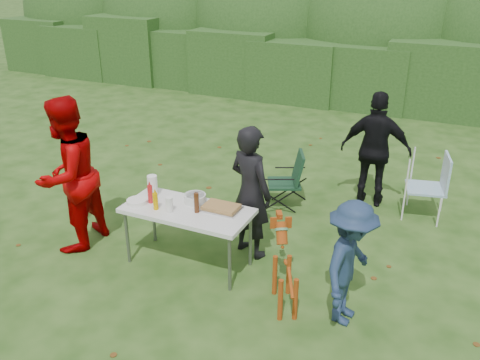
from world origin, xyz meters
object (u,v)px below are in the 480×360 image
at_px(folding_table, 187,213).
at_px(dog, 285,273).
at_px(mustard_bottle, 156,201).
at_px(ketchup_bottle, 150,194).
at_px(camping_chair, 284,180).
at_px(lawn_chair, 426,186).
at_px(beer_bottle, 196,203).
at_px(paper_towel_roll, 153,186).
at_px(person_red_jacket, 68,175).
at_px(person_cook, 251,192).
at_px(child, 350,264).
at_px(person_black_puffy, 376,150).

xyz_separation_m(folding_table, dog, (1.33, -0.29, -0.27)).
bearing_deg(mustard_bottle, folding_table, 25.77).
height_order(folding_table, ketchup_bottle, ketchup_bottle).
bearing_deg(camping_chair, mustard_bottle, 43.26).
bearing_deg(lawn_chair, beer_bottle, 35.26).
height_order(camping_chair, ketchup_bottle, ketchup_bottle).
bearing_deg(dog, paper_towel_roll, 48.59).
relative_size(folding_table, mustard_bottle, 7.50).
distance_m(person_red_jacket, lawn_chair, 4.80).
height_order(dog, camping_chair, camping_chair).
bearing_deg(person_red_jacket, folding_table, 96.39).
bearing_deg(camping_chair, person_cook, 67.55).
xyz_separation_m(dog, lawn_chair, (1.07, 2.76, 0.06)).
xyz_separation_m(folding_table, beer_bottle, (0.14, -0.03, 0.17)).
xyz_separation_m(child, dog, (-0.64, -0.07, -0.25)).
bearing_deg(beer_bottle, folding_table, 169.66).
xyz_separation_m(person_red_jacket, child, (3.50, 0.00, -0.31)).
height_order(person_red_jacket, mustard_bottle, person_red_jacket).
xyz_separation_m(person_black_puffy, mustard_bottle, (-1.97, -2.72, -0.01)).
xyz_separation_m(folding_table, lawn_chair, (2.40, 2.47, -0.22)).
bearing_deg(dog, person_cook, 13.86).
relative_size(folding_table, camping_chair, 1.76).
height_order(folding_table, dog, dog).
relative_size(folding_table, beer_bottle, 6.25).
bearing_deg(folding_table, lawn_chair, 45.86).
xyz_separation_m(ketchup_bottle, paper_towel_roll, (-0.08, 0.18, 0.02)).
bearing_deg(person_red_jacket, person_cook, 108.23).
height_order(lawn_chair, beer_bottle, beer_bottle).
xyz_separation_m(folding_table, person_black_puffy, (1.65, 2.56, 0.17)).
relative_size(child, lawn_chair, 1.41).
relative_size(child, dog, 1.52).
bearing_deg(ketchup_bottle, person_black_puffy, 50.84).
xyz_separation_m(child, ketchup_bottle, (-2.44, 0.18, 0.19)).
bearing_deg(camping_chair, ketchup_bottle, 38.48).
bearing_deg(person_cook, camping_chair, -67.10).
distance_m(child, mustard_bottle, 2.29).
height_order(person_cook, mustard_bottle, person_cook).
bearing_deg(ketchup_bottle, dog, -7.77).
bearing_deg(person_black_puffy, mustard_bottle, 49.50).
xyz_separation_m(mustard_bottle, paper_towel_roll, (-0.23, 0.29, 0.03)).
height_order(folding_table, paper_towel_roll, paper_towel_roll).
bearing_deg(beer_bottle, person_cook, 53.74).
relative_size(dog, paper_towel_roll, 3.35).
height_order(folding_table, lawn_chair, lawn_chair).
height_order(person_red_jacket, lawn_chair, person_red_jacket).
xyz_separation_m(person_black_puffy, dog, (-0.32, -2.85, -0.44)).
xyz_separation_m(dog, camping_chair, (-0.82, 2.20, 0.01)).
xyz_separation_m(person_red_jacket, ketchup_bottle, (1.06, 0.18, -0.12)).
xyz_separation_m(dog, paper_towel_roll, (-1.88, 0.42, 0.46)).
bearing_deg(paper_towel_roll, dog, -12.67).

